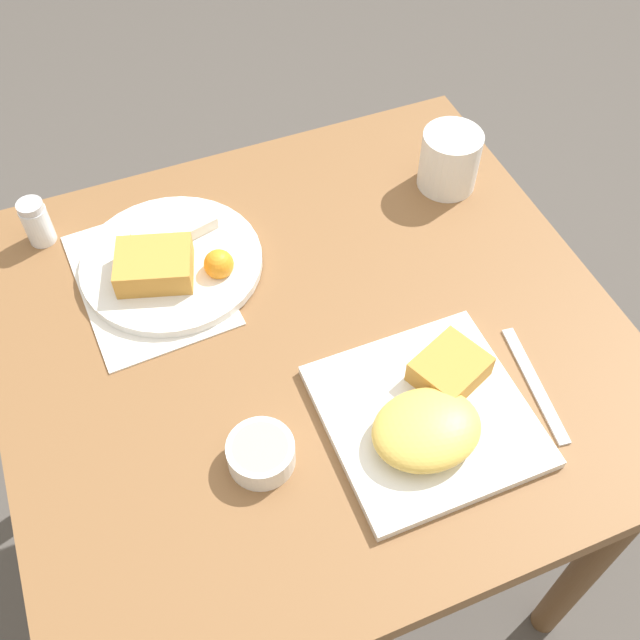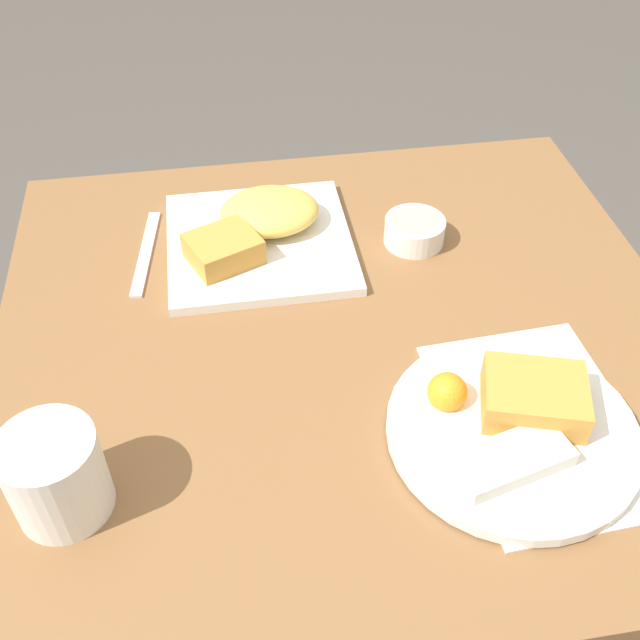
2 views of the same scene
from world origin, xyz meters
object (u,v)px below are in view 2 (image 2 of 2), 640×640
(plate_oval_far, at_px, (514,423))
(butter_knife, at_px, (146,253))
(sauce_ramekin, at_px, (414,230))
(plate_square_near, at_px, (259,231))
(coffee_mug, at_px, (56,475))

(plate_oval_far, relative_size, butter_knife, 1.45)
(sauce_ramekin, distance_m, butter_knife, 0.37)
(butter_knife, bearing_deg, plate_square_near, 96.85)
(plate_oval_far, distance_m, butter_knife, 0.55)
(plate_oval_far, relative_size, sauce_ramekin, 3.20)
(sauce_ramekin, xyz_separation_m, coffee_mug, (0.45, 0.36, 0.03))
(coffee_mug, bearing_deg, plate_oval_far, -178.35)
(plate_square_near, bearing_deg, butter_knife, -0.79)
(plate_square_near, distance_m, coffee_mug, 0.45)
(sauce_ramekin, bearing_deg, plate_oval_far, 93.23)
(plate_oval_far, xyz_separation_m, butter_knife, (0.39, -0.38, -0.02))
(plate_oval_far, height_order, coffee_mug, coffee_mug)
(plate_oval_far, height_order, butter_knife, plate_oval_far)
(butter_knife, xyz_separation_m, coffee_mug, (0.07, 0.39, 0.05))
(sauce_ramekin, height_order, coffee_mug, coffee_mug)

